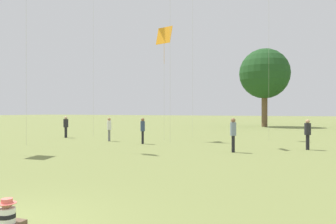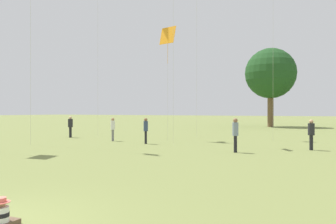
{
  "view_description": "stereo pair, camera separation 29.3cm",
  "coord_description": "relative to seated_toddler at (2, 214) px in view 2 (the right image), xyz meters",
  "views": [
    {
      "loc": [
        5.59,
        -3.91,
        2.2
      ],
      "look_at": [
        0.08,
        7.77,
        2.16
      ],
      "focal_mm": 35.0,
      "sensor_mm": 36.0,
      "label": 1
    },
    {
      "loc": [
        5.86,
        -3.78,
        2.2
      ],
      "look_at": [
        0.08,
        7.77,
        2.16
      ],
      "focal_mm": 35.0,
      "sensor_mm": 36.0,
      "label": 2
    }
  ],
  "objects": [
    {
      "name": "person_standing_3",
      "position": [
        -8.71,
        15.45,
        0.8
      ],
      "size": [
        0.36,
        0.36,
        1.71
      ],
      "rotation": [
        0.0,
        0.0,
        6.08
      ],
      "color": "slate",
      "rests_on": "ground"
    },
    {
      "name": "kite_3",
      "position": [
        -5.54,
        18.09,
        7.59
      ],
      "size": [
        1.4,
        0.64,
        8.61
      ],
      "rotation": [
        0.0,
        0.0,
        5.28
      ],
      "color": "orange",
      "rests_on": "ground"
    },
    {
      "name": "distant_tree_0",
      "position": [
        -2.0,
        43.03,
        7.18
      ],
      "size": [
        7.0,
        7.0,
        10.97
      ],
      "color": "brown",
      "rests_on": "ground"
    },
    {
      "name": "person_standing_0",
      "position": [
        4.58,
        15.91,
        0.79
      ],
      "size": [
        0.49,
        0.49,
        1.72
      ],
      "rotation": [
        0.0,
        0.0,
        1.04
      ],
      "color": "black",
      "rests_on": "ground"
    },
    {
      "name": "person_standing_4",
      "position": [
        -13.79,
        16.51,
        0.8
      ],
      "size": [
        0.51,
        0.51,
        1.76
      ],
      "rotation": [
        0.0,
        0.0,
        3.56
      ],
      "color": "black",
      "rests_on": "ground"
    },
    {
      "name": "person_standing_5",
      "position": [
        1.05,
        12.96,
        0.87
      ],
      "size": [
        0.45,
        0.45,
        1.82
      ],
      "rotation": [
        0.0,
        0.0,
        5.46
      ],
      "color": "black",
      "rests_on": "ground"
    },
    {
      "name": "seated_toddler",
      "position": [
        0.0,
        0.0,
        0.0
      ],
      "size": [
        0.41,
        0.5,
        0.57
      ],
      "rotation": [
        0.0,
        0.0,
        0.07
      ],
      "color": "brown",
      "rests_on": "ground"
    },
    {
      "name": "person_standing_7",
      "position": [
        -5.54,
        14.8,
        0.82
      ],
      "size": [
        0.41,
        0.41,
        1.74
      ],
      "rotation": [
        0.0,
        0.0,
        4.06
      ],
      "color": "black",
      "rests_on": "ground"
    }
  ]
}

